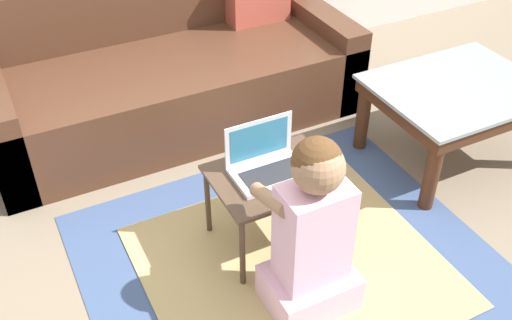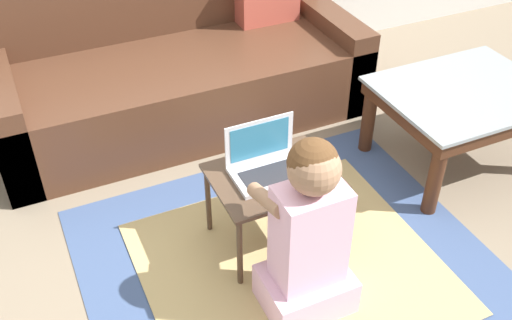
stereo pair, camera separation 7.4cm
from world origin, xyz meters
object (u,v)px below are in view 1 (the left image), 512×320
laptop (267,165)px  person_seated (312,235)px  couch (171,73)px  laptop_desk (273,183)px  computer_mouse (314,156)px  coffee_table (457,98)px

laptop → person_seated: 0.40m
couch → laptop_desk: size_ratio=3.96×
couch → laptop: couch is taller
person_seated → laptop: bearing=87.0°
laptop_desk → computer_mouse: bearing=3.8°
computer_mouse → couch: bearing=100.6°
couch → person_seated: 1.55m
couch → computer_mouse: couch is taller
coffee_table → laptop: (-1.12, -0.11, 0.05)m
laptop_desk → computer_mouse: size_ratio=4.95×
couch → person_seated: (-0.02, -1.54, 0.10)m
laptop → couch: bearing=90.1°
couch → laptop: (0.00, -1.15, 0.14)m
computer_mouse → laptop_desk: bearing=-176.2°
person_seated → coffee_table: bearing=24.0°
laptop_desk → coffee_table: bearing=7.2°
person_seated → computer_mouse: bearing=58.2°
couch → computer_mouse: 1.19m
coffee_table → computer_mouse: size_ratio=7.96×
coffee_table → computer_mouse: 0.91m
computer_mouse → person_seated: (-0.24, -0.38, -0.02)m
laptop_desk → laptop: 0.09m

